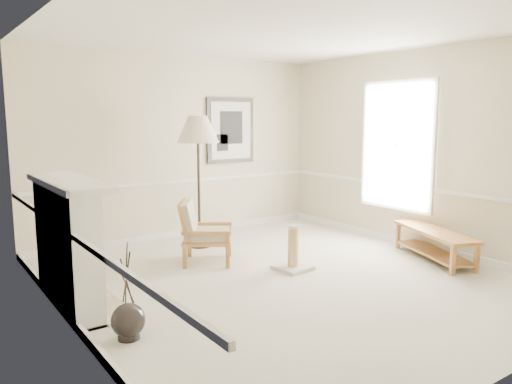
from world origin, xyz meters
TOP-DOWN VIEW (x-y plane):
  - ground at (0.00, 0.00)m, footprint 5.50×5.50m
  - room at (0.14, 0.08)m, footprint 5.04×5.54m
  - fireplace at (-2.34, 0.60)m, footprint 0.64×1.64m
  - floor_vase at (-2.15, -0.50)m, footprint 0.30×0.30m
  - armchair at (-0.49, 1.19)m, footprint 0.90×0.89m
  - floor_lamp at (-0.11, 1.92)m, footprint 0.70×0.70m
  - bench at (2.15, -0.54)m, footprint 0.95×1.52m
  - scratching_post at (0.30, 0.22)m, footprint 0.45×0.45m

SIDE VIEW (x-z plane):
  - ground at x=0.00m, z-range 0.00..0.00m
  - floor_vase at x=-2.15m, z-range -0.28..0.60m
  - scratching_post at x=0.30m, z-range -0.11..0.47m
  - bench at x=2.15m, z-range 0.07..0.49m
  - armchair at x=-0.49m, z-range 0.03..0.86m
  - fireplace at x=-2.34m, z-range -0.01..1.30m
  - floor_lamp at x=-0.11m, z-range 0.72..2.67m
  - room at x=0.14m, z-range 0.41..3.33m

